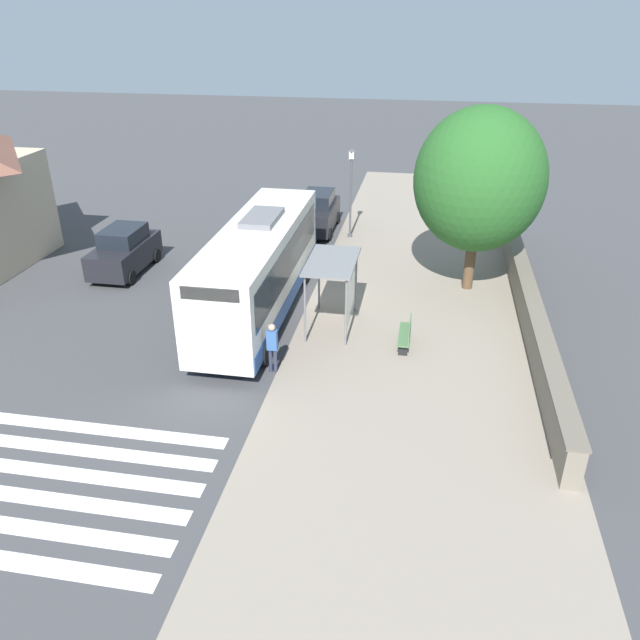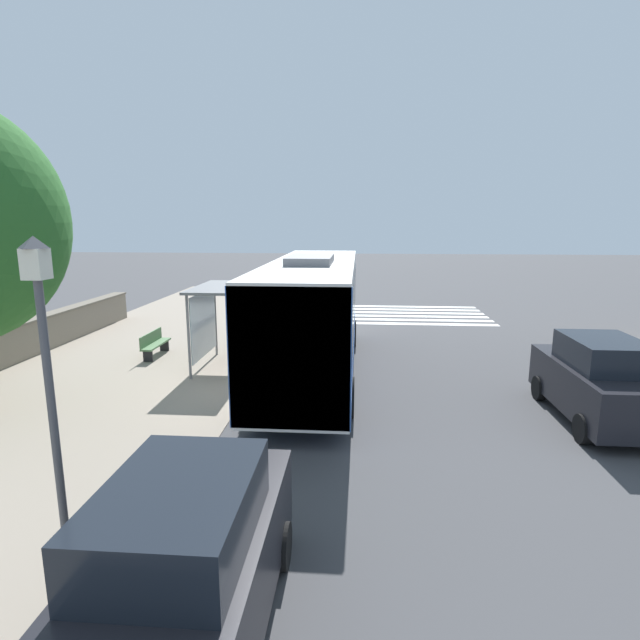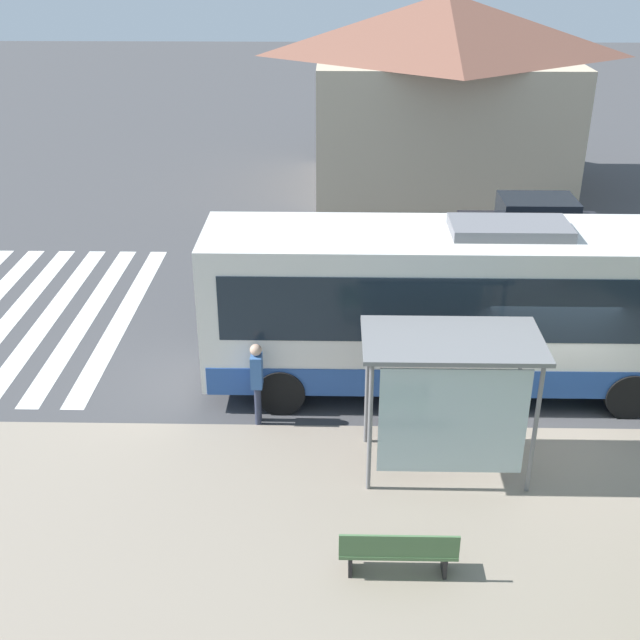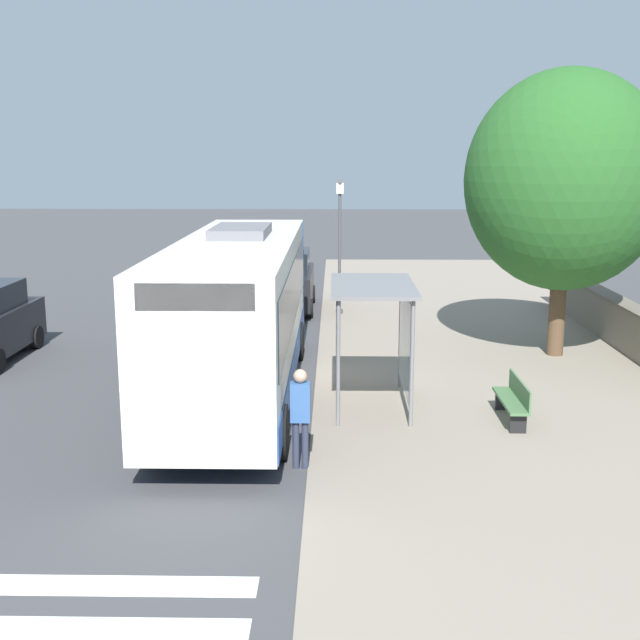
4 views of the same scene
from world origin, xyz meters
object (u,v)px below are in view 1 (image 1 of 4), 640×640
Objects in this scene: bus at (259,267)px; shade_tree at (479,180)px; bus_shelter at (336,272)px; bench at (406,334)px; parked_car_behind_bus at (318,213)px; street_lamp_near at (351,186)px; pedestrian at (272,344)px; parked_car_far_lane at (124,251)px.

shade_tree reaches higher than bus.
bus_shelter is 3.34m from bench.
parked_car_behind_bus is at bearing -65.95° from bench.
street_lamp_near is 0.60× the size of shade_tree.
shade_tree is at bearing -137.94° from bus_shelter.
bus_shelter is at bearing -21.18° from bench.
shade_tree is at bearing 136.13° from street_lamp_near.
bus is 4.56m from pedestrian.
parked_car_behind_bus is 10.38m from parked_car_far_lane.
parked_car_behind_bus reaches higher than pedestrian.
bus_shelter is at bearing 94.57° from street_lamp_near.
parked_car_behind_bus is at bearing -85.73° from pedestrian.
bus is at bearing 87.34° from parked_car_behind_bus.
shade_tree is at bearing -112.81° from bench.
parked_car_far_lane is at bearing 3.03° from shade_tree.
bus is at bearing 76.38° from street_lamp_near.
bus_shelter is 0.76× the size of parked_car_far_lane.
parked_car_behind_bus is at bearing -39.63° from shade_tree.
bench is at bearing 67.19° from shade_tree.
street_lamp_near is 11.47m from parked_car_far_lane.
pedestrian is at bearing 139.95° from parked_car_far_lane.
parked_car_behind_bus is 1.04× the size of parked_car_far_lane.
parked_car_behind_bus is (7.62, -6.31, -3.66)m from shade_tree.
pedestrian is 0.39× the size of street_lamp_near.
bus is at bearing -69.79° from pedestrian.
bus is 3.43× the size of bus_shelter.
bus_shelter is at bearing 103.62° from parked_car_behind_bus.
parked_car_far_lane is (9.37, 6.38, -1.71)m from street_lamp_near.
pedestrian is at bearing 94.27° from parked_car_behind_bus.
bench is at bearing 163.73° from bus.
parked_car_far_lane is at bearing -23.34° from bus.
pedestrian is at bearing 30.85° from bench.
pedestrian is 11.28m from parked_car_far_lane.
bus is 7.78m from parked_car_far_lane.
bus_shelter is at bearing 168.16° from bus.
shade_tree is at bearing -129.08° from pedestrian.
bus is 2.35× the size of street_lamp_near.
parked_car_far_lane is (7.56, 7.11, -0.02)m from parked_car_behind_bus.
bench is at bearing 107.34° from street_lamp_near.
bus_shelter is 0.69× the size of street_lamp_near.
pedestrian is 14.41m from parked_car_behind_bus.
street_lamp_near is at bearing -43.87° from shade_tree.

